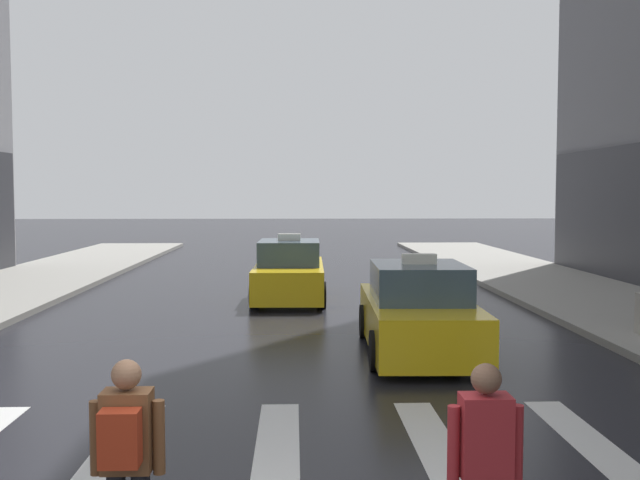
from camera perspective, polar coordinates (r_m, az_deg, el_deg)
crosswalk_markings at (r=8.71m, az=-3.36°, el=-15.48°), size 11.30×2.80×0.01m
taxi_lead at (r=13.13m, az=7.77°, el=-5.75°), size 2.03×4.59×1.80m
taxi_second at (r=19.49m, az=-2.44°, el=-2.66°), size 2.01×4.58×1.80m
pedestrian_with_backpack at (r=5.66m, az=-15.08°, el=-15.94°), size 0.55×0.43×1.65m
pedestrian_plain_coat at (r=5.54m, az=12.94°, el=-16.69°), size 0.55×0.24×1.65m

